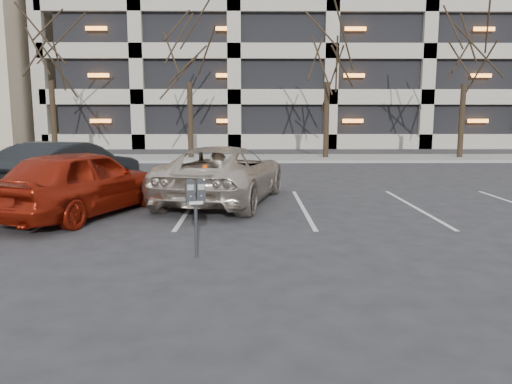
% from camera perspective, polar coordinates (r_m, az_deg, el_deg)
% --- Properties ---
extents(ground, '(140.00, 140.00, 0.00)m').
position_cam_1_polar(ground, '(10.13, -1.24, -4.19)').
color(ground, '#28282B').
rests_on(ground, ground).
extents(sidewalk, '(80.00, 4.00, 0.12)m').
position_cam_1_polar(sidewalk, '(25.97, -0.83, 3.87)').
color(sidewalk, gray).
rests_on(sidewalk, ground).
extents(stall_lines, '(16.90, 5.20, 0.00)m').
position_cam_1_polar(stall_lines, '(12.47, -7.56, -1.78)').
color(stall_lines, silver).
rests_on(stall_lines, ground).
extents(parking_garage, '(52.00, 20.00, 19.00)m').
position_cam_1_polar(parking_garage, '(45.83, 15.16, 17.24)').
color(parking_garage, black).
rests_on(parking_garage, ground).
extents(tree_a, '(3.92, 3.92, 8.91)m').
position_cam_1_polar(tree_a, '(28.09, -22.67, 16.64)').
color(tree_a, black).
rests_on(tree_a, ground).
extents(tree_b, '(3.86, 3.86, 8.77)m').
position_cam_1_polar(tree_b, '(26.38, -7.71, 17.55)').
color(tree_b, black).
rests_on(tree_b, ground).
extents(tree_c, '(3.86, 3.86, 8.78)m').
position_cam_1_polar(tree_c, '(26.48, 8.25, 17.53)').
color(tree_c, black).
rests_on(tree_c, ground).
extents(tree_d, '(3.75, 3.75, 8.52)m').
position_cam_1_polar(tree_d, '(28.33, 22.95, 15.97)').
color(tree_d, black).
rests_on(tree_d, ground).
extents(parking_meter, '(0.34, 0.20, 1.25)m').
position_cam_1_polar(parking_meter, '(7.99, -6.93, -0.76)').
color(parking_meter, black).
rests_on(parking_meter, ground).
extents(suv_silver, '(3.57, 5.74, 1.49)m').
position_cam_1_polar(suv_silver, '(13.17, -3.75, 2.07)').
color(suv_silver, beige).
rests_on(suv_silver, ground).
extents(car_red, '(3.37, 4.90, 1.55)m').
position_cam_1_polar(car_red, '(11.93, -19.29, 1.07)').
color(car_red, '#9B1F0E').
rests_on(car_red, ground).
extents(car_dark, '(3.18, 5.03, 1.56)m').
position_cam_1_polar(car_dark, '(14.67, -20.67, 2.37)').
color(car_dark, black).
rests_on(car_dark, ground).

